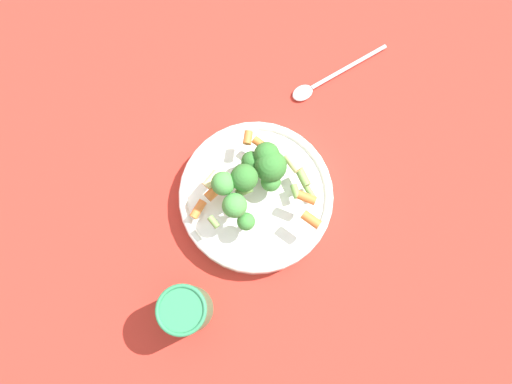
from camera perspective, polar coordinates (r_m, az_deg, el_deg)
name	(u,v)px	position (r m, az deg, el deg)	size (l,w,h in m)	color
ground_plane	(256,199)	(0.79, 0.00, -0.84)	(3.00, 3.00, 0.00)	#B72D23
bowl	(256,197)	(0.77, 0.00, -0.54)	(0.24, 0.24, 0.04)	white
pasta_salad	(255,177)	(0.72, -0.11, 1.70)	(0.16, 0.19, 0.08)	#8CB766
cup	(186,310)	(0.73, -8.01, -13.16)	(0.07, 0.07, 0.10)	#2D7F51
spoon	(323,81)	(0.86, 7.65, 12.41)	(0.08, 0.18, 0.01)	silver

